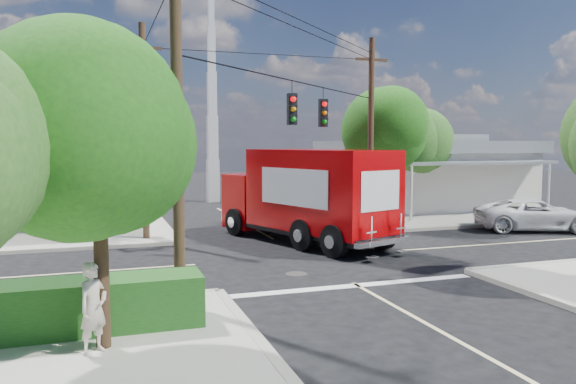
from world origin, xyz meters
name	(u,v)px	position (x,y,z in m)	size (l,w,h in m)	color
ground	(306,257)	(0.00, 0.00, 0.00)	(120.00, 120.00, 0.00)	black
sidewalk_ne	(411,210)	(10.88, 10.88, 0.07)	(14.12, 14.12, 0.14)	#A9A499
sidewalk_nw	(17,227)	(-10.88, 10.88, 0.07)	(14.12, 14.12, 0.14)	#A9A499
road_markings	(321,265)	(0.00, -1.47, 0.01)	(32.00, 32.00, 0.01)	beige
building_ne	(425,172)	(12.50, 11.97, 2.32)	(11.80, 10.20, 4.50)	beige
radio_tower	(212,121)	(0.50, 20.00, 5.64)	(0.80, 0.80, 17.00)	silver
tree_sw_front	(98,132)	(-6.99, -7.54, 4.33)	(3.88, 3.78, 6.03)	#422D1C
tree_ne_front	(392,130)	(7.21, 6.76, 4.77)	(4.21, 4.14, 6.66)	#422D1C
tree_ne_back	(414,142)	(9.81, 8.96, 4.19)	(3.77, 3.66, 5.82)	#422D1C
palm_nw_front	(86,122)	(-7.50, 7.50, 5.04)	(3.01, 3.08, 5.59)	#422D1C
palm_nw_back	(40,131)	(-9.50, 9.00, 4.67)	(3.01, 3.08, 5.19)	#422D1C
utility_poles	(251,128)	(-1.58, 1.60, 4.67)	(12.00, 10.68, 9.00)	#473321
picket_fence	(65,298)	(-7.80, -5.60, 0.68)	(5.94, 0.06, 1.00)	silver
hedge_sw	(52,308)	(-8.00, -6.40, 0.69)	(6.20, 1.20, 1.10)	#1B4615
vending_boxes	(384,211)	(6.50, 6.20, 0.69)	(1.90, 0.50, 1.10)	#B11C1F
delivery_truck	(307,196)	(1.07, 2.77, 1.96)	(5.51, 9.25, 3.85)	black
parked_car	(535,215)	(12.40, 2.35, 0.75)	(2.48, 5.38, 1.49)	silver
pedestrian	(93,308)	(-7.17, -7.78, 1.01)	(0.64, 0.42, 1.75)	beige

